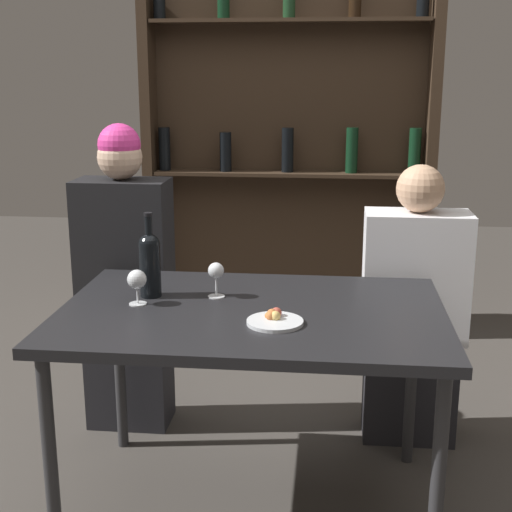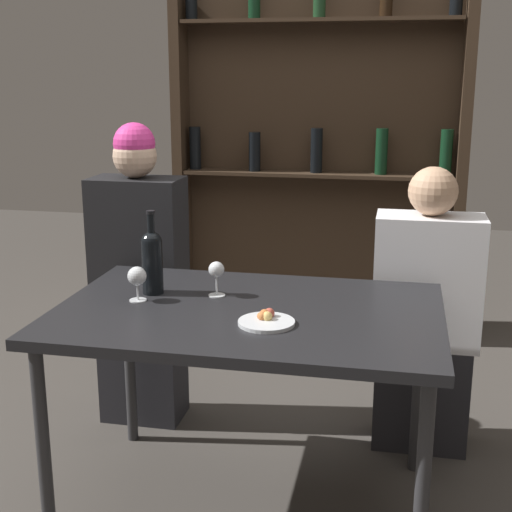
% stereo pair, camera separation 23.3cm
% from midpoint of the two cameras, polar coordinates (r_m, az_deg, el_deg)
% --- Properties ---
extents(ground_plane, '(10.00, 10.00, 0.00)m').
position_cam_midpoint_polar(ground_plane, '(2.73, -2.89, -19.32)').
color(ground_plane, '#47423D').
extents(dining_table, '(1.29, 0.86, 0.75)m').
position_cam_midpoint_polar(dining_table, '(2.41, -3.10, -5.71)').
color(dining_table, black).
rests_on(dining_table, ground_plane).
extents(wine_rack_wall, '(1.66, 0.21, 2.06)m').
position_cam_midpoint_polar(wine_rack_wall, '(4.16, 0.99, 7.99)').
color(wine_rack_wall, '#38281C').
rests_on(wine_rack_wall, ground_plane).
extents(wine_bottle, '(0.07, 0.07, 0.30)m').
position_cam_midpoint_polar(wine_bottle, '(2.53, -11.11, -0.46)').
color(wine_bottle, black).
rests_on(wine_bottle, dining_table).
extents(wine_glass_0, '(0.06, 0.06, 0.13)m').
position_cam_midpoint_polar(wine_glass_0, '(2.50, -5.89, -1.37)').
color(wine_glass_0, silver).
rests_on(wine_glass_0, dining_table).
extents(wine_glass_1, '(0.07, 0.07, 0.12)m').
position_cam_midpoint_polar(wine_glass_1, '(2.46, -12.20, -1.97)').
color(wine_glass_1, silver).
rests_on(wine_glass_1, dining_table).
extents(food_plate_0, '(0.18, 0.18, 0.04)m').
position_cam_midpoint_polar(food_plate_0, '(2.25, -1.47, -5.18)').
color(food_plate_0, silver).
rests_on(food_plate_0, dining_table).
extents(seated_person_left, '(0.39, 0.22, 1.32)m').
position_cam_midpoint_polar(seated_person_left, '(3.11, -12.49, -2.38)').
color(seated_person_left, '#26262B').
rests_on(seated_person_left, ground_plane).
extents(seated_person_right, '(0.42, 0.22, 1.17)m').
position_cam_midpoint_polar(seated_person_right, '(2.99, 10.29, -4.74)').
color(seated_person_right, '#26262B').
rests_on(seated_person_right, ground_plane).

